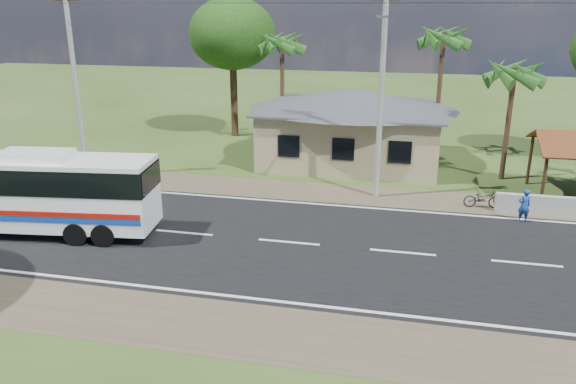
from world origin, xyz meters
name	(u,v)px	position (x,y,z in m)	size (l,w,h in m)	color
ground	(289,243)	(0.00, 0.00, 0.00)	(120.00, 120.00, 0.00)	#274017
road	(289,242)	(0.00, 0.00, 0.01)	(120.00, 16.00, 0.03)	black
house	(352,118)	(1.00, 13.00, 2.64)	(12.40, 10.00, 5.00)	tan
utility_poles	(375,79)	(2.67, 6.49, 5.77)	(32.80, 2.22, 11.00)	#9E9E99
palm_near	(514,73)	(9.50, 11.00, 5.71)	(2.80, 2.80, 6.70)	#47301E
palm_mid	(444,38)	(6.00, 15.50, 7.16)	(2.80, 2.80, 8.20)	#47301E
palm_far	(282,44)	(-4.00, 16.00, 6.68)	(2.80, 2.80, 7.70)	#47301E
tree_behind_house	(232,34)	(-8.00, 18.00, 7.12)	(6.00, 6.00, 9.61)	#47301E
coach_bus	(17,187)	(-11.10, -1.36, 2.01)	(11.56, 3.81, 3.52)	white
motorcycle	(482,198)	(7.98, 5.96, 0.45)	(0.60, 1.73, 0.91)	black
person	(524,206)	(9.53, 4.44, 0.76)	(0.55, 0.36, 1.52)	navy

